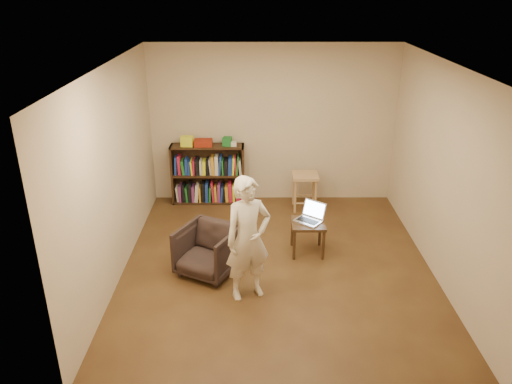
{
  "coord_description": "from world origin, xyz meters",
  "views": [
    {
      "loc": [
        -0.29,
        -5.66,
        3.49
      ],
      "look_at": [
        -0.28,
        0.35,
        0.92
      ],
      "focal_mm": 35.0,
      "sensor_mm": 36.0,
      "label": 1
    }
  ],
  "objects_px": {
    "stool": "(305,181)",
    "laptop": "(310,216)",
    "bookshelf": "(208,177)",
    "person": "(248,239)",
    "armchair": "(208,250)",
    "side_table": "(308,227)"
  },
  "relations": [
    {
      "from": "stool",
      "to": "person",
      "type": "bearing_deg",
      "value": -109.96
    },
    {
      "from": "laptop",
      "to": "stool",
      "type": "bearing_deg",
      "value": 125.41
    },
    {
      "from": "armchair",
      "to": "laptop",
      "type": "distance_m",
      "value": 1.48
    },
    {
      "from": "bookshelf",
      "to": "side_table",
      "type": "distance_m",
      "value": 2.28
    },
    {
      "from": "stool",
      "to": "armchair",
      "type": "xyz_separation_m",
      "value": [
        -1.41,
        -1.94,
        -0.17
      ]
    },
    {
      "from": "laptop",
      "to": "bookshelf",
      "type": "bearing_deg",
      "value": 170.48
    },
    {
      "from": "bookshelf",
      "to": "armchair",
      "type": "relative_size",
      "value": 1.72
    },
    {
      "from": "stool",
      "to": "laptop",
      "type": "distance_m",
      "value": 1.37
    },
    {
      "from": "armchair",
      "to": "laptop",
      "type": "relative_size",
      "value": 1.5
    },
    {
      "from": "side_table",
      "to": "armchair",
      "type": "bearing_deg",
      "value": -158.86
    },
    {
      "from": "bookshelf",
      "to": "stool",
      "type": "relative_size",
      "value": 1.99
    },
    {
      "from": "bookshelf",
      "to": "laptop",
      "type": "distance_m",
      "value": 2.26
    },
    {
      "from": "bookshelf",
      "to": "side_table",
      "type": "bearing_deg",
      "value": -48.89
    },
    {
      "from": "armchair",
      "to": "laptop",
      "type": "bearing_deg",
      "value": 49.81
    },
    {
      "from": "armchair",
      "to": "side_table",
      "type": "bearing_deg",
      "value": 48.0
    },
    {
      "from": "stool",
      "to": "person",
      "type": "relative_size",
      "value": 0.4
    },
    {
      "from": "bookshelf",
      "to": "armchair",
      "type": "height_order",
      "value": "bookshelf"
    },
    {
      "from": "armchair",
      "to": "stool",
      "type": "bearing_deg",
      "value": 80.92
    },
    {
      "from": "bookshelf",
      "to": "stool",
      "type": "xyz_separation_m",
      "value": [
        1.59,
        -0.29,
        0.05
      ]
    },
    {
      "from": "bookshelf",
      "to": "laptop",
      "type": "xyz_separation_m",
      "value": [
        1.53,
        -1.66,
        0.08
      ]
    },
    {
      "from": "armchair",
      "to": "person",
      "type": "xyz_separation_m",
      "value": [
        0.52,
        -0.5,
        0.44
      ]
    },
    {
      "from": "side_table",
      "to": "laptop",
      "type": "height_order",
      "value": "laptop"
    }
  ]
}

